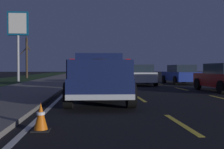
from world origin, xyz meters
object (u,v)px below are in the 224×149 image
Objects in this scene: sedan_blue at (181,74)px; pickup_truck at (99,76)px; sedan_white at (140,75)px; sedan_silver at (97,76)px; gas_price_sign at (18,29)px; traffic_cone_near at (41,117)px; bare_tree_far at (27,57)px.

pickup_truck is at bearing 147.90° from sedan_blue.
sedan_silver is at bearing 129.57° from sedan_white.
gas_price_sign is (8.00, 7.16, 4.09)m from sedan_silver.
sedan_white reaches higher than traffic_cone_near.
pickup_truck is 0.84× the size of gas_price_sign.
gas_price_sign is at bearing 15.83° from traffic_cone_near.
sedan_silver reaches higher than traffic_cone_near.
sedan_white is 0.79× the size of bare_tree_far.
pickup_truck is at bearing -161.28° from bare_tree_far.
bare_tree_far is at bearing 8.81° from gas_price_sign.
bare_tree_far is (15.42, 12.04, 1.95)m from sedan_white.
sedan_silver is (-2.73, 3.31, 0.00)m from sedan_white.
pickup_truck is at bearing -155.26° from gas_price_sign.
pickup_truck reaches higher than sedan_silver.
sedan_blue is 7.71m from sedan_silver.
sedan_silver is 20.24m from bare_tree_far.
traffic_cone_near is at bearing 173.29° from sedan_silver.
bare_tree_far reaches higher than sedan_white.
bare_tree_far is at bearing 13.52° from traffic_cone_near.
pickup_truck reaches higher than sedan_blue.
gas_price_sign is (4.33, 13.95, 4.09)m from sedan_blue.
sedan_blue is (10.98, -6.89, -0.20)m from pickup_truck.
gas_price_sign is at bearing -171.19° from bare_tree_far.
sedan_blue is 0.68× the size of gas_price_sign.
sedan_blue is 3.60m from sedan_white.
traffic_cone_near is at bearing 164.77° from pickup_truck.
sedan_white is 15.68m from traffic_cone_near.
gas_price_sign is 10.50m from bare_tree_far.
gas_price_sign is at bearing 41.86° from sedan_silver.
gas_price_sign is at bearing 63.31° from sedan_white.
traffic_cone_near is (-20.20, -5.73, -4.59)m from gas_price_sign.
pickup_truck is at bearing -15.23° from traffic_cone_near.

